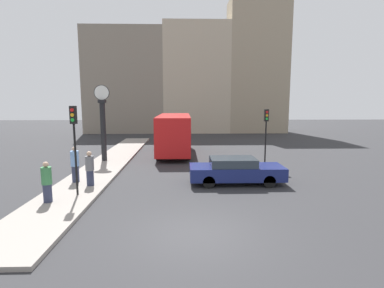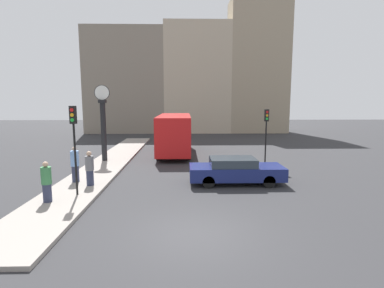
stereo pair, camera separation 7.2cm
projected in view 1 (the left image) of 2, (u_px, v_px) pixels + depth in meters
name	position (u px, v px, depth m)	size (l,w,h in m)	color
ground_plane	(196.00, 234.00, 9.54)	(120.00, 120.00, 0.00)	#2D2D30
sidewalk_corner	(109.00, 163.00, 20.30)	(2.56, 26.10, 0.15)	gray
building_row	(191.00, 76.00, 40.69)	(26.96, 5.00, 17.55)	gray
sedan_car	(236.00, 170.00, 15.40)	(4.80, 1.84, 1.35)	navy
bus_distant	(174.00, 132.00, 23.96)	(2.50, 8.21, 3.11)	red
traffic_light_near	(74.00, 132.00, 12.73)	(0.26, 0.24, 3.88)	black
traffic_light_far	(266.00, 126.00, 18.96)	(0.26, 0.24, 3.72)	black
street_clock	(103.00, 124.00, 20.39)	(1.03, 0.46, 5.16)	black
pedestrian_grey_jacket	(90.00, 169.00, 14.49)	(0.41, 0.41, 1.68)	#2D334C
pedestrian_blue_stripe	(75.00, 165.00, 15.10)	(0.41, 0.41, 1.80)	#2D334C
pedestrian_green_hoodie	(47.00, 182.00, 12.07)	(0.40, 0.40, 1.67)	#2D334C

